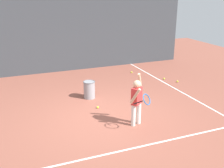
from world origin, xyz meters
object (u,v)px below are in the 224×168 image
tennis_player (137,99)px  tennis_ball_1 (132,72)px  tennis_ball_0 (164,79)px  tennis_ball_2 (98,107)px  tennis_ball_3 (178,81)px  ball_hopper (89,89)px

tennis_player → tennis_ball_1: bearing=29.8°
tennis_ball_0 → tennis_ball_2: 3.68m
tennis_ball_0 → tennis_ball_1: same height
tennis_player → tennis_ball_0: tennis_player is taller
tennis_ball_1 → tennis_ball_3: bearing=-58.3°
tennis_player → tennis_ball_3: (2.99, 2.51, -0.69)m
tennis_ball_3 → tennis_ball_1: bearing=121.7°
tennis_player → tennis_ball_2: (-0.59, 1.35, -0.69)m
ball_hopper → tennis_ball_0: 3.36m
ball_hopper → tennis_ball_2: bearing=-91.8°
ball_hopper → tennis_ball_0: bearing=13.1°
tennis_ball_2 → tennis_ball_3: 3.76m
tennis_ball_3 → tennis_ball_2: bearing=-162.1°
tennis_ball_2 → tennis_ball_3: same height
tennis_player → tennis_ball_3: bearing=4.0°
tennis_ball_2 → tennis_ball_0: bearing=26.5°
tennis_player → tennis_ball_2: size_ratio=20.46×
tennis_ball_1 → tennis_ball_2: (-2.50, -2.90, 0.00)m
tennis_ball_0 → tennis_ball_1: bearing=122.2°
tennis_player → ball_hopper: tennis_player is taller
tennis_ball_1 → tennis_ball_2: same height
tennis_ball_0 → tennis_ball_2: bearing=-153.5°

